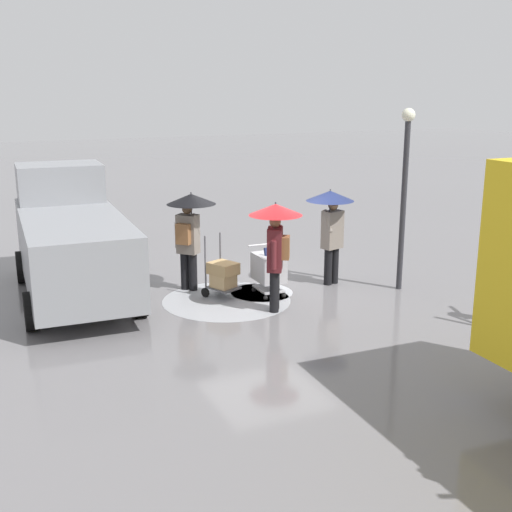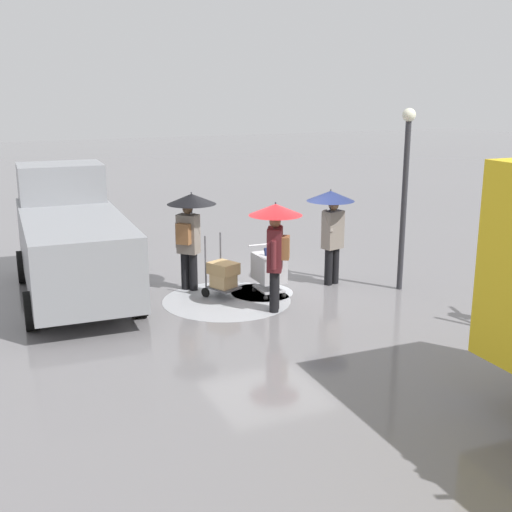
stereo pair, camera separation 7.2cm
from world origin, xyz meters
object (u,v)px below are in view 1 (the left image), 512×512
object	(u,v)px
pedestrian_pink_side	(190,219)
pedestrian_black_side	(276,232)
shopping_cart_vendor	(269,269)
hand_dolly_boxes	(223,275)
cargo_van_parked_right	(72,240)
pedestrian_white_side	(331,214)
street_lamp	(405,181)

from	to	relation	value
pedestrian_pink_side	pedestrian_black_side	xyz separation A→B (m)	(-1.08, 1.91, 0.00)
pedestrian_pink_side	shopping_cart_vendor	bearing A→B (deg)	143.47
hand_dolly_boxes	pedestrian_pink_side	distance (m)	1.39
cargo_van_parked_right	pedestrian_pink_side	xyz separation A→B (m)	(-2.34, 0.74, 0.39)
hand_dolly_boxes	pedestrian_pink_side	world-z (taller)	pedestrian_pink_side
shopping_cart_vendor	pedestrian_black_side	bearing A→B (deg)	71.98
shopping_cart_vendor	hand_dolly_boxes	xyz separation A→B (m)	(0.94, -0.25, -0.08)
cargo_van_parked_right	pedestrian_white_side	world-z (taller)	cargo_van_parked_right
shopping_cart_vendor	street_lamp	size ratio (longest dim) A/B	0.27
cargo_van_parked_right	pedestrian_white_side	bearing A→B (deg)	162.87
shopping_cart_vendor	hand_dolly_boxes	bearing A→B (deg)	-15.15
pedestrian_black_side	pedestrian_white_side	xyz separation A→B (m)	(-1.86, -1.03, 0.01)
cargo_van_parked_right	shopping_cart_vendor	xyz separation A→B (m)	(-3.71, 1.76, -0.61)
shopping_cart_vendor	street_lamp	world-z (taller)	street_lamp
pedestrian_black_side	cargo_van_parked_right	bearing A→B (deg)	-37.81
pedestrian_pink_side	pedestrian_white_side	size ratio (longest dim) A/B	1.00
hand_dolly_boxes	street_lamp	distance (m)	4.30
cargo_van_parked_right	pedestrian_black_side	world-z (taller)	cargo_van_parked_right
pedestrian_white_side	cargo_van_parked_right	bearing A→B (deg)	-17.13
pedestrian_white_side	street_lamp	xyz separation A→B (m)	(-1.21, 0.93, 0.79)
pedestrian_black_side	hand_dolly_boxes	bearing A→B (deg)	-60.54
shopping_cart_vendor	pedestrian_black_side	world-z (taller)	pedestrian_black_side
hand_dolly_boxes	pedestrian_black_side	xyz separation A→B (m)	(-0.65, 1.15, 1.08)
cargo_van_parked_right	hand_dolly_boxes	world-z (taller)	cargo_van_parked_right
cargo_van_parked_right	street_lamp	distance (m)	7.08
cargo_van_parked_right	hand_dolly_boxes	xyz separation A→B (m)	(-2.77, 1.51, -0.69)
shopping_cart_vendor	pedestrian_pink_side	world-z (taller)	pedestrian_pink_side
cargo_van_parked_right	pedestrian_pink_side	bearing A→B (deg)	162.36
shopping_cart_vendor	pedestrian_white_side	bearing A→B (deg)	-175.20
cargo_van_parked_right	street_lamp	size ratio (longest dim) A/B	1.41
shopping_cart_vendor	pedestrian_white_side	size ratio (longest dim) A/B	0.49
cargo_van_parked_right	pedestrian_pink_side	distance (m)	2.49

